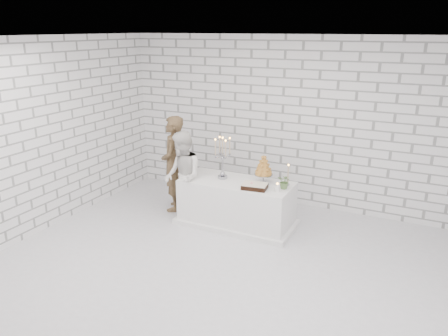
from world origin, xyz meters
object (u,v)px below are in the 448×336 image
bride (183,176)px  candelabra (223,158)px  groom (173,164)px  croquembouche (264,169)px  cake_table (236,203)px

bride → candelabra: size_ratio=2.17×
groom → bride: (0.37, -0.30, -0.09)m
bride → croquembouche: bearing=61.4°
bride → groom: bearing=-170.8°
bride → cake_table: bearing=59.9°
cake_table → bride: (-0.90, -0.19, 0.38)m
groom → bride: groom is taller
groom → croquembouche: size_ratio=3.60×
cake_table → groom: 1.36m
cake_table → bride: 0.99m
groom → croquembouche: 1.68m
groom → candelabra: groom is taller
candelabra → bride: bearing=-160.8°
groom → bride: 0.48m
groom → bride: bearing=28.4°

